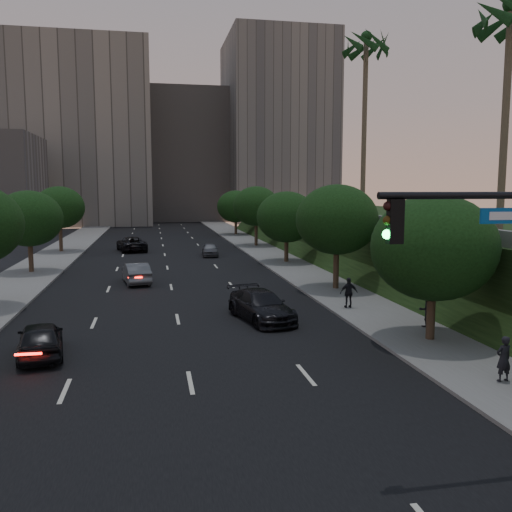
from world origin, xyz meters
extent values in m
plane|color=black|center=(0.00, 0.00, 0.00)|extent=(160.00, 160.00, 0.00)
cube|color=black|center=(0.00, 30.00, 0.01)|extent=(16.00, 140.00, 0.02)
cube|color=slate|center=(10.25, 30.00, 0.07)|extent=(4.50, 140.00, 0.15)
cube|color=slate|center=(-10.25, 30.00, 0.07)|extent=(4.50, 140.00, 0.15)
cube|color=black|center=(22.00, 28.00, 2.00)|extent=(18.00, 90.00, 4.00)
cube|color=slate|center=(13.50, 28.00, 4.35)|extent=(0.35, 90.00, 0.70)
cube|color=gray|center=(-14.00, 92.00, 16.00)|extent=(26.00, 20.00, 32.00)
cube|color=gray|center=(6.00, 102.00, 13.00)|extent=(22.00, 18.00, 26.00)
cube|color=slate|center=(24.00, 96.00, 18.00)|extent=(20.00, 22.00, 36.00)
cylinder|color=#38281C|center=(10.30, 8.00, 1.43)|extent=(0.36, 0.36, 2.86)
ellipsoid|color=black|center=(10.30, 8.00, 4.03)|extent=(5.20, 5.20, 4.42)
cylinder|color=#38281C|center=(10.30, 20.00, 1.61)|extent=(0.36, 0.36, 3.21)
ellipsoid|color=black|center=(10.30, 20.00, 4.53)|extent=(5.20, 5.20, 4.42)
cylinder|color=#38281C|center=(10.30, 33.00, 1.43)|extent=(0.36, 0.36, 2.86)
ellipsoid|color=black|center=(10.30, 33.00, 4.03)|extent=(5.20, 5.20, 4.42)
cylinder|color=#38281C|center=(10.30, 47.00, 1.61)|extent=(0.36, 0.36, 3.21)
ellipsoid|color=black|center=(10.30, 47.00, 4.53)|extent=(5.20, 5.20, 4.42)
cylinder|color=#38281C|center=(10.30, 62.00, 1.43)|extent=(0.36, 0.36, 2.86)
ellipsoid|color=black|center=(10.30, 62.00, 4.03)|extent=(5.20, 5.20, 4.42)
cylinder|color=#38281C|center=(-10.30, 31.00, 1.50)|extent=(0.36, 0.36, 2.99)
ellipsoid|color=black|center=(-10.30, 31.00, 4.22)|extent=(5.00, 5.00, 4.25)
cylinder|color=#38281C|center=(-10.30, 45.00, 1.63)|extent=(0.36, 0.36, 3.26)
ellipsoid|color=black|center=(-10.30, 45.00, 4.59)|extent=(5.00, 5.00, 4.25)
cylinder|color=#4C4233|center=(17.50, 14.00, 10.00)|extent=(0.40, 0.40, 12.00)
cylinder|color=#4C4233|center=(16.00, 30.00, 11.25)|extent=(0.40, 0.40, 14.50)
cylinder|color=black|center=(6.26, -1.74, 6.30)|extent=(5.40, 0.16, 0.16)
cube|color=black|center=(3.96, -1.74, 5.75)|extent=(0.32, 0.22, 0.95)
sphere|color=black|center=(3.78, -1.74, 6.08)|extent=(0.20, 0.20, 0.20)
sphere|color=#3F2B0A|center=(3.78, -1.74, 5.78)|extent=(0.20, 0.20, 0.20)
sphere|color=#19F24C|center=(3.78, -1.74, 5.48)|extent=(0.20, 0.20, 0.20)
cube|color=#0C55A2|center=(6.66, -1.74, 5.85)|extent=(1.40, 0.05, 0.35)
imported|color=black|center=(-5.46, 8.98, 0.70)|extent=(2.28, 4.30, 1.39)
imported|color=#54575B|center=(-2.29, 25.01, 0.72)|extent=(2.22, 4.55, 1.44)
imported|color=black|center=(-3.29, 44.81, 0.76)|extent=(3.56, 5.88, 1.53)
imported|color=black|center=(4.04, 13.08, 0.73)|extent=(3.10, 5.38, 1.47)
imported|color=#54565C|center=(4.27, 39.17, 0.64)|extent=(1.73, 3.84, 1.28)
imported|color=black|center=(10.09, 2.85, 0.91)|extent=(0.59, 0.42, 1.53)
imported|color=black|center=(11.16, 9.90, 0.93)|extent=(0.79, 0.63, 1.57)
imported|color=black|center=(9.06, 14.37, 0.96)|extent=(0.96, 0.43, 1.62)
camera|label=1|loc=(-1.12, -12.49, 6.44)|focal=38.00mm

